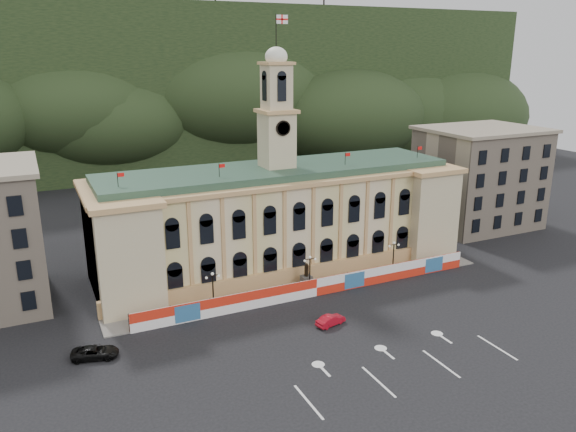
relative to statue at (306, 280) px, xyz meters
name	(u,v)px	position (x,y,z in m)	size (l,w,h in m)	color
ground	(378,346)	(0.00, -18.00, -1.19)	(260.00, 260.00, 0.00)	black
lane_markings	(405,368)	(0.00, -23.00, -1.18)	(26.00, 10.00, 0.02)	white
hill_ridge	(146,95)	(0.03, 103.99, 18.30)	(230.00, 80.00, 64.00)	black
city_hall	(278,217)	(0.00, 9.63, 6.66)	(56.20, 17.60, 37.10)	beige
side_building_right	(479,177)	(43.00, 12.93, 8.14)	(21.00, 17.00, 18.60)	#BAA68F
hoarding_fence	(317,287)	(0.06, -2.93, 0.06)	(50.00, 0.44, 2.50)	red
pavement	(307,288)	(0.00, -0.25, -1.11)	(56.00, 5.50, 0.16)	slate
statue	(306,280)	(0.00, 0.00, 0.00)	(1.40, 1.40, 3.72)	#595651
lamp_left	(213,287)	(-14.00, -1.00, 1.89)	(1.96, 0.44, 5.15)	black
lamp_center	(310,270)	(0.00, -1.00, 1.89)	(1.96, 0.44, 5.15)	black
lamp_right	(393,255)	(14.00, -1.00, 1.89)	(1.96, 0.44, 5.15)	black
red_sedan	(331,320)	(-2.40, -11.24, -0.54)	(4.14, 2.29, 1.29)	#B00C1C
black_suv	(95,352)	(-29.43, -7.01, -0.49)	(5.44, 3.53, 1.39)	black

